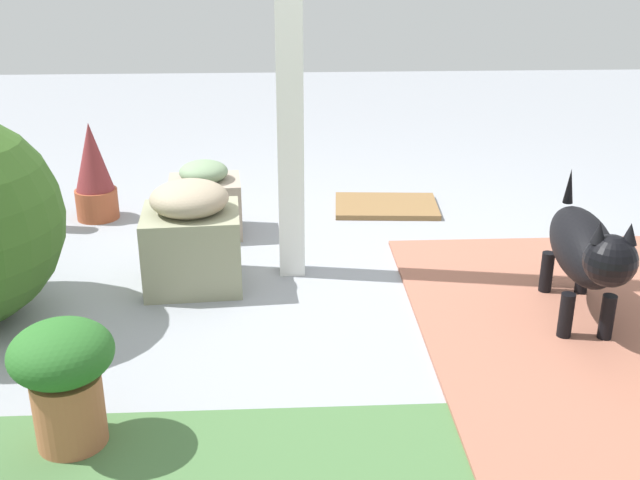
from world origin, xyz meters
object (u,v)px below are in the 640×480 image
Objects in this scene: doormat at (386,206)px; dog at (585,249)px; terracotta_pot_spiky at (94,174)px; porch_pillar at (289,30)px; stone_planter_near at (192,237)px; terracotta_pot_broad at (64,375)px; stone_planter_nearest at (205,201)px.

dog is at bearing 111.91° from doormat.
terracotta_pot_spiky is 0.66× the size of dog.
porch_pillar reaches higher than stone_planter_near.
dog is at bearing 148.34° from terracotta_pot_spiky.
porch_pillar is 1.61m from terracotta_pot_spiky.
terracotta_pot_broad is 0.70× the size of doormat.
terracotta_pot_spiky is at bearing -31.66° from dog.
stone_planter_near is 1.13m from terracotta_pot_spiky.
dog is (-1.62, 1.12, 0.15)m from stone_planter_nearest.
dog is at bearing 153.11° from porch_pillar.
dog is at bearing 163.97° from stone_planter_near.
terracotta_pot_spiky is at bearing -23.01° from stone_planter_nearest.
dog reaches higher than doormat.
terracotta_pot_spiky reaches higher than doormat.
terracotta_pot_spiky reaches higher than stone_planter_nearest.
terracotta_pot_spiky reaches higher than stone_planter_near.
dog reaches higher than terracotta_pot_spiky.
porch_pillar is 3.75× the size of doormat.
dog is (-1.62, 0.47, 0.09)m from stone_planter_near.
stone_planter_near is 1.46m from doormat.
doormat is (-1.29, -2.18, -0.23)m from terracotta_pot_broad.
terracotta_pot_spiky is 1.69m from doormat.
stone_planter_nearest is (0.45, -0.53, -0.94)m from porch_pillar.
porch_pillar reaches higher than dog.
terracotta_pot_spiky is at bearing 2.76° from doormat.
porch_pillar is at bearing -118.86° from terracotta_pot_broad.
porch_pillar is at bearing -164.45° from stone_planter_near.
terracotta_pot_broad is at bearing 81.83° from stone_planter_nearest.
dog is at bearing 145.29° from stone_planter_nearest.
dog is 1.62m from doormat.
stone_planter_near is 0.60× the size of dog.
stone_planter_nearest is at bearing -98.17° from terracotta_pot_broad.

